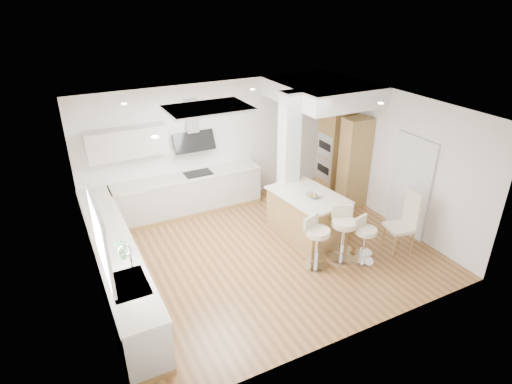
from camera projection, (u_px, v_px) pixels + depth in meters
ground at (265, 252)px, 8.26m from camera, size 6.00×6.00×0.00m
ceiling at (265, 252)px, 8.26m from camera, size 6.00×5.00×0.02m
wall_back at (213, 144)px, 9.64m from camera, size 6.00×0.04×2.80m
wall_left at (90, 225)px, 6.41m from camera, size 0.04×5.00×2.80m
wall_right at (393, 158)px, 8.87m from camera, size 0.04×5.00×2.80m
skylight at (208, 109)px, 7.20m from camera, size 4.10×2.10×0.06m
window_left at (100, 236)px, 5.58m from camera, size 0.06×1.28×1.07m
doorway_right at (410, 187)px, 8.56m from camera, size 0.05×1.00×2.10m
counter_left at (116, 264)px, 7.13m from camera, size 0.63×4.50×1.35m
counter_back at (180, 185)px, 9.35m from camera, size 3.62×0.63×2.50m
pillar at (289, 159)px, 8.83m from camera, size 0.35×0.35×2.80m
soffit at (322, 91)px, 9.10m from camera, size 1.78×2.20×0.40m
oven_column at (342, 157)px, 9.88m from camera, size 0.63×1.21×2.10m
peninsula at (307, 215)px, 8.60m from camera, size 1.20×1.66×1.01m
bar_stool_a at (316, 240)px, 7.60m from camera, size 0.57×0.57×1.00m
bar_stool_b at (343, 231)px, 7.81m from camera, size 0.60×0.60×1.05m
bar_stool_c at (364, 238)px, 7.77m from camera, size 0.50×0.50×0.90m
dining_chair at (406, 219)px, 8.07m from camera, size 0.56×0.56×1.23m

